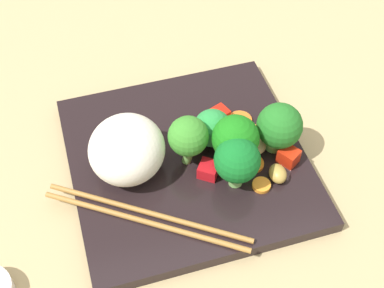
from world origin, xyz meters
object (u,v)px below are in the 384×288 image
at_px(square_plate, 187,161).
at_px(broccoli_floret_3, 189,137).
at_px(rice_mound, 127,148).
at_px(chopstick_pair, 147,217).
at_px(carrot_slice_0, 240,120).

relative_size(square_plate, broccoli_floret_3, 4.01).
distance_m(rice_mound, chopstick_pair, 0.08).
bearing_deg(rice_mound, carrot_slice_0, -75.45).
bearing_deg(carrot_slice_0, square_plate, 117.19).
distance_m(rice_mound, broccoli_floret_3, 0.07).
xyz_separation_m(carrot_slice_0, chopstick_pair, (-0.11, 0.14, 0.00)).
bearing_deg(broccoli_floret_3, square_plate, 12.79).
bearing_deg(broccoli_floret_3, rice_mound, 84.20).
distance_m(broccoli_floret_3, chopstick_pair, 0.10).
relative_size(rice_mound, broccoli_floret_3, 1.34).
xyz_separation_m(rice_mound, broccoli_floret_3, (-0.01, -0.07, 0.01)).
xyz_separation_m(square_plate, broccoli_floret_3, (-0.01, -0.00, 0.05)).
height_order(square_plate, rice_mound, rice_mound).
height_order(rice_mound, carrot_slice_0, rice_mound).
distance_m(broccoli_floret_3, carrot_slice_0, 0.10).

